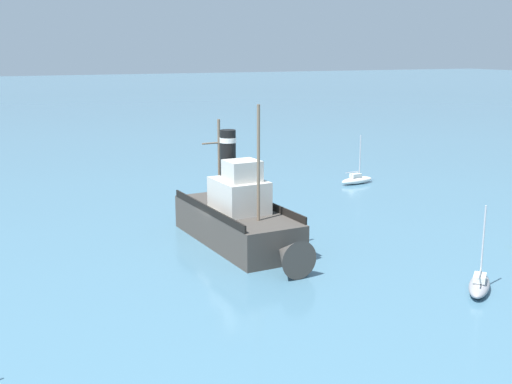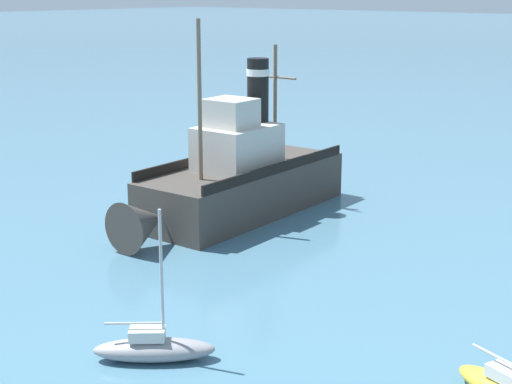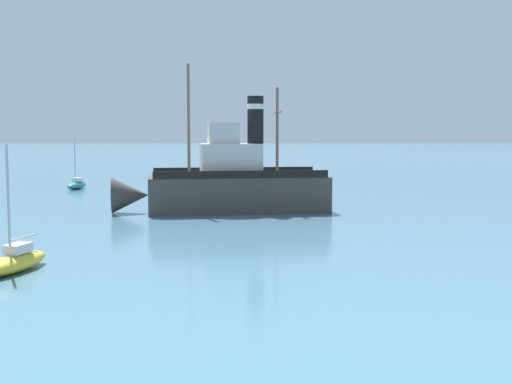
{
  "view_description": "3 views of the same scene",
  "coord_description": "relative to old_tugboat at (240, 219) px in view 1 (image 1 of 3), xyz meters",
  "views": [
    {
      "loc": [
        15.55,
        40.25,
        13.3
      ],
      "look_at": [
        -3.63,
        -1.38,
        3.02
      ],
      "focal_mm": 45.0,
      "sensor_mm": 36.0,
      "label": 1
    },
    {
      "loc": [
        -26.78,
        29.76,
        11.3
      ],
      "look_at": [
        -4.09,
        2.98,
        2.07
      ],
      "focal_mm": 55.0,
      "sensor_mm": 36.0,
      "label": 2
    },
    {
      "loc": [
        -44.52,
        3.29,
        5.31
      ],
      "look_at": [
        -3.52,
        -0.46,
        1.53
      ],
      "focal_mm": 45.0,
      "sensor_mm": 36.0,
      "label": 3
    }
  ],
  "objects": [
    {
      "name": "sailboat_white",
      "position": [
        -18.81,
        -13.95,
        -1.4
      ],
      "size": [
        3.91,
        1.57,
        4.9
      ],
      "color": "white",
      "rests_on": "ground"
    },
    {
      "name": "ground_plane",
      "position": [
        1.25,
        -1.17,
        -1.83
      ],
      "size": [
        600.0,
        600.0,
        0.0
      ],
      "primitive_type": "plane",
      "color": "#477289"
    },
    {
      "name": "old_tugboat",
      "position": [
        0.0,
        0.0,
        0.0
      ],
      "size": [
        5.06,
        14.57,
        9.9
      ],
      "color": "#423D38",
      "rests_on": "ground"
    },
    {
      "name": "sailboat_grey",
      "position": [
        -8.68,
        13.63,
        -1.4
      ],
      "size": [
        3.56,
        3.36,
        4.9
      ],
      "color": "gray",
      "rests_on": "ground"
    }
  ]
}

